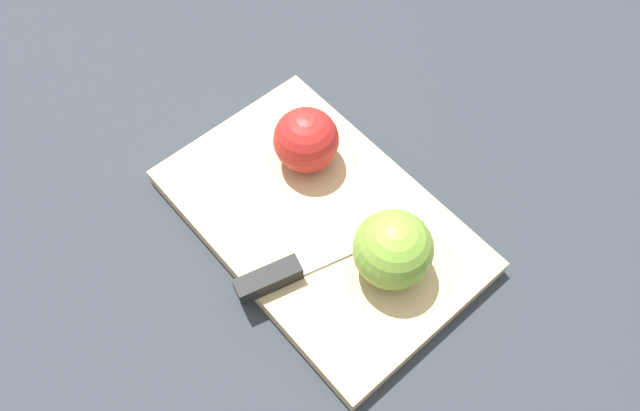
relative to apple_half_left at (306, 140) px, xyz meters
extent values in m
plane|color=#282D33|center=(0.06, -0.03, -0.05)|extent=(4.00, 4.00, 0.00)
cube|color=tan|center=(0.06, -0.03, -0.04)|extent=(0.34, 0.24, 0.02)
sphere|color=red|center=(0.00, 0.00, 0.00)|extent=(0.07, 0.07, 0.07)
cylinder|color=beige|center=(0.00, -0.01, 0.00)|extent=(0.06, 0.02, 0.06)
sphere|color=olive|center=(0.15, -0.01, 0.00)|extent=(0.07, 0.07, 0.07)
cylinder|color=beige|center=(0.16, -0.01, 0.00)|extent=(0.01, 0.07, 0.07)
cube|color=silver|center=(0.11, -0.03, -0.03)|extent=(0.03, 0.10, 0.00)
cube|color=black|center=(0.10, -0.11, -0.02)|extent=(0.03, 0.07, 0.02)
cylinder|color=beige|center=(0.11, 0.03, -0.03)|extent=(0.05, 0.05, 0.01)
camera|label=1|loc=(0.32, -0.21, 0.51)|focal=35.00mm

